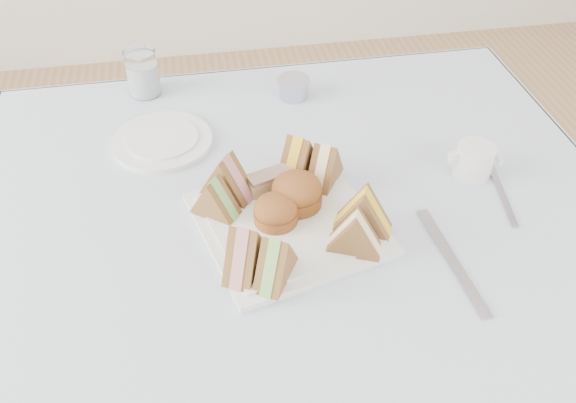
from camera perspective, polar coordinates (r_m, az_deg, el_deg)
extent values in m
cube|color=brown|center=(1.19, 1.35, -16.50)|extent=(0.90, 0.90, 0.74)
cube|color=silver|center=(0.89, 1.73, -3.82)|extent=(1.02, 1.02, 0.01)
cube|color=white|center=(0.91, 0.00, -2.07)|extent=(0.30, 0.30, 0.01)
cylinder|color=#975E31|center=(0.89, -1.16, -0.91)|extent=(0.08, 0.08, 0.04)
cylinder|color=#975E31|center=(0.91, 0.82, 0.91)|extent=(0.11, 0.11, 0.05)
cube|color=tan|center=(0.94, -1.67, 1.89)|extent=(0.08, 0.05, 0.03)
cylinder|color=white|center=(1.09, -11.66, 5.56)|extent=(0.21, 0.21, 0.01)
cylinder|color=white|center=(1.22, -13.44, 11.65)|extent=(0.06, 0.06, 0.09)
cylinder|color=#B3B2CB|center=(1.19, 0.53, 10.49)|extent=(0.08, 0.08, 0.04)
cube|color=#B3B2CB|center=(0.89, 15.06, -5.31)|extent=(0.03, 0.21, 0.00)
cube|color=#B3B2CB|center=(1.03, 19.14, 1.22)|extent=(0.04, 0.18, 0.00)
cylinder|color=white|center=(1.03, 17.00, 3.70)|extent=(0.06, 0.06, 0.05)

